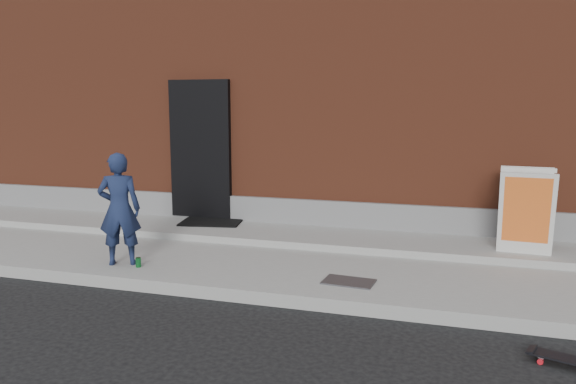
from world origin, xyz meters
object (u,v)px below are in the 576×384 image
(child, at_px, (119,209))
(pizza_sign, at_px, (526,210))
(skateboard, at_px, (574,361))
(soda_can, at_px, (138,262))

(child, distance_m, pizza_sign, 5.14)
(skateboard, distance_m, soda_can, 4.82)
(pizza_sign, xyz_separation_m, soda_can, (-4.58, -1.76, -0.59))
(pizza_sign, relative_size, soda_can, 9.07)
(skateboard, height_order, pizza_sign, pizza_sign)
(child, relative_size, soda_can, 11.67)
(skateboard, xyz_separation_m, soda_can, (-4.70, 1.06, 0.15))
(skateboard, height_order, soda_can, soda_can)
(child, relative_size, skateboard, 1.96)
(soda_can, bearing_deg, pizza_sign, 21.05)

